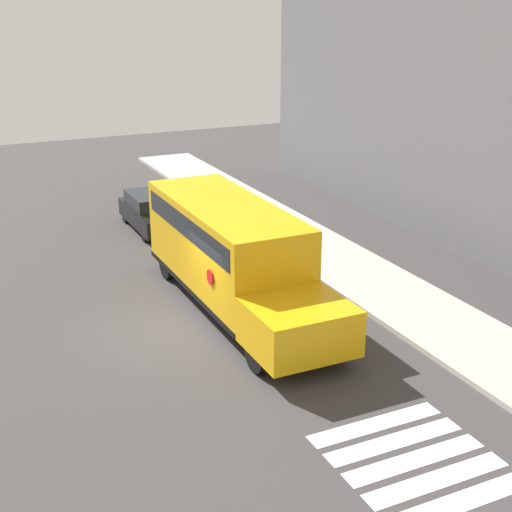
% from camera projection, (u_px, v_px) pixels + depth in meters
% --- Properties ---
extents(ground_plane, '(60.00, 60.00, 0.00)m').
position_uv_depth(ground_plane, '(190.00, 328.00, 20.05)').
color(ground_plane, '#3A3838').
extents(sidewalk_strip, '(44.00, 3.00, 0.15)m').
position_uv_depth(sidewalk_strip, '(382.00, 288.00, 22.63)').
color(sidewalk_strip, '#B2ADA3').
rests_on(sidewalk_strip, ground).
extents(crosswalk_stripes, '(3.30, 3.20, 0.01)m').
position_uv_depth(crosswalk_stripes, '(415.00, 460.00, 14.35)').
color(crosswalk_stripes, white).
rests_on(crosswalk_stripes, ground).
extents(school_bus, '(9.35, 2.57, 3.05)m').
position_uv_depth(school_bus, '(232.00, 250.00, 21.08)').
color(school_bus, '#EAA80F').
rests_on(school_bus, ground).
extents(parked_car, '(4.07, 1.78, 1.41)m').
position_uv_depth(parked_car, '(153.00, 212.00, 28.47)').
color(parked_car, black).
rests_on(parked_car, ground).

